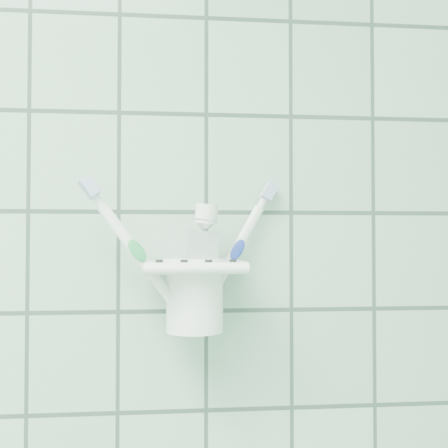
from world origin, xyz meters
The scene contains 6 objects.
holder_bracket centered at (0.66, 1.15, 1.31)m, with size 0.12×0.10×0.04m.
cup centered at (0.66, 1.16, 1.28)m, with size 0.08×0.08×0.09m.
toothbrush_pink centered at (0.65, 1.14, 1.35)m, with size 0.12×0.02×0.20m.
toothbrush_blue centered at (0.65, 1.17, 1.35)m, with size 0.03×0.08×0.21m.
toothbrush_orange centered at (0.66, 1.16, 1.34)m, with size 0.10×0.04×0.20m.
toothpaste_tube centered at (0.66, 1.15, 1.32)m, with size 0.05×0.04×0.15m.
Camera 1 is at (0.62, 0.47, 1.34)m, focal length 45.00 mm.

